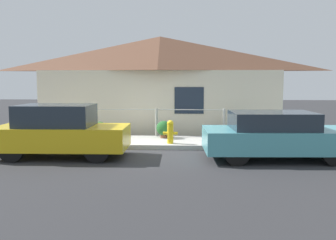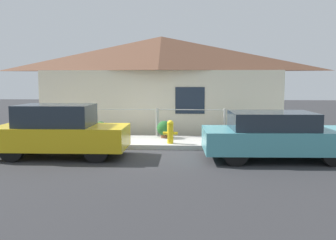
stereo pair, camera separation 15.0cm
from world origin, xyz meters
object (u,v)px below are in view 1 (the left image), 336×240
Objects in this scene: car_left at (60,131)px; potted_plant_corner at (236,128)px; fire_hydrant at (170,131)px; potted_plant_near_hydrant at (164,129)px; potted_plant_by_fence at (100,129)px; car_right at (276,135)px.

potted_plant_corner is (5.23, 3.01, -0.27)m from car_left.
fire_hydrant reaches higher than potted_plant_near_hydrant.
fire_hydrant is at bearing -76.33° from potted_plant_near_hydrant.
car_left is 3.39m from fire_hydrant.
car_left is 6.11× the size of potted_plant_near_hydrant.
potted_plant_corner is at bearing 6.38° from potted_plant_by_fence.
car_left is 0.91× the size of car_right.
potted_plant_corner is (4.71, 0.53, -0.01)m from potted_plant_by_fence.
potted_plant_by_fence is (0.53, 2.48, -0.26)m from car_left.
fire_hydrant is 2.62m from potted_plant_by_fence.
potted_plant_by_fence is (-2.19, -0.23, 0.00)m from potted_plant_near_hydrant.
potted_plant_corner is (2.51, 0.30, -0.01)m from potted_plant_near_hydrant.
car_right reaches higher than potted_plant_near_hydrant.
fire_hydrant reaches higher than potted_plant_corner.
car_left is at bearing -152.12° from fire_hydrant.
fire_hydrant is 1.26× the size of potted_plant_by_fence.
car_left is at bearing -150.12° from potted_plant_corner.
potted_plant_near_hydrant is at bearing 5.91° from potted_plant_by_fence.
potted_plant_near_hydrant is 1.04× the size of potted_plant_corner.
fire_hydrant is at bearing -147.57° from potted_plant_corner.
fire_hydrant is 1.24× the size of potted_plant_near_hydrant.
car_left is at bearing -135.13° from potted_plant_near_hydrant.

